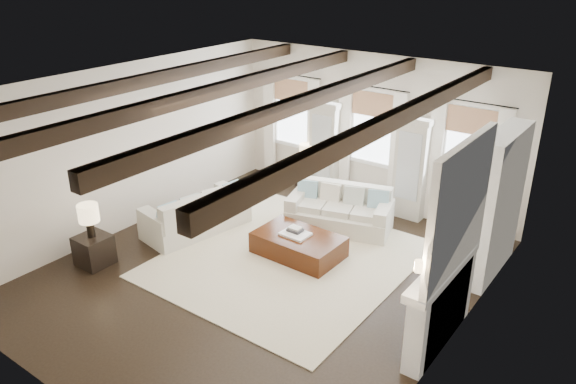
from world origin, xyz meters
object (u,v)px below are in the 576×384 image
Objects in this scene: side_table_front at (94,250)px; side_table_back at (306,179)px; sofa_back at (340,212)px; sofa_left at (198,215)px; ottoman at (299,245)px.

side_table_front is 5.02m from side_table_back.
sofa_left reaches higher than sofa_back.
sofa_left reaches higher than side_table_front.
sofa_left is (-2.14, -1.78, 0.01)m from sofa_back.
ottoman is 2.98m from side_table_back.
sofa_back is at bearing -35.61° from side_table_back.
ottoman is (-0.02, -1.39, -0.14)m from sofa_back.
sofa_back is 3.95× the size of side_table_back.
sofa_left reaches higher than ottoman.
sofa_left is 2.97m from side_table_back.
side_table_front is at bearing -106.57° from sofa_left.
side_table_front is (-2.72, -3.75, -0.07)m from sofa_back.
ottoman is 2.80× the size of side_table_back.
side_table_back is at bearing 76.94° from side_table_front.
sofa_back is at bearing 53.98° from side_table_front.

